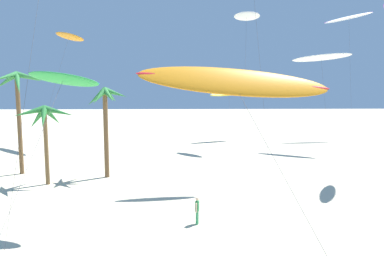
% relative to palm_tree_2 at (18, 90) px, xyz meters
% --- Properties ---
extents(palm_tree_2, '(5.21, 5.06, 9.77)m').
position_rel_palm_tree_2_xyz_m(palm_tree_2, '(0.00, 0.00, 0.00)').
color(palm_tree_2, brown).
rests_on(palm_tree_2, ground).
extents(palm_tree_3, '(4.53, 4.33, 6.76)m').
position_rel_palm_tree_2_xyz_m(palm_tree_3, '(3.89, -3.92, -2.57)').
color(palm_tree_3, brown).
rests_on(palm_tree_3, ground).
extents(palm_tree_4, '(3.92, 3.88, 8.29)m').
position_rel_palm_tree_2_xyz_m(palm_tree_4, '(8.46, -1.58, -1.44)').
color(palm_tree_4, brown).
rests_on(palm_tree_4, ground).
extents(flying_kite_1, '(7.96, 8.98, 9.28)m').
position_rel_palm_tree_2_xyz_m(flying_kite_1, '(17.40, -18.68, 0.28)').
color(flying_kite_1, orange).
rests_on(flying_kite_1, ground).
extents(flying_kite_2, '(8.86, 9.24, 21.24)m').
position_rel_palm_tree_2_xyz_m(flying_kite_2, '(42.89, 23.58, 11.79)').
color(flying_kite_2, white).
rests_on(flying_kite_2, ground).
extents(flying_kite_4, '(6.92, 8.92, 8.22)m').
position_rel_palm_tree_2_xyz_m(flying_kite_4, '(22.94, 21.16, -0.54)').
color(flying_kite_4, yellow).
rests_on(flying_kite_4, ground).
extents(flying_kite_5, '(6.96, 7.50, 16.96)m').
position_rel_palm_tree_2_xyz_m(flying_kite_5, '(-0.38, 16.55, 7.46)').
color(flying_kite_5, orange).
rests_on(flying_kite_5, ground).
extents(flying_kite_6, '(4.57, 10.49, 9.36)m').
position_rel_palm_tree_2_xyz_m(flying_kite_6, '(8.51, -12.66, 0.58)').
color(flying_kite_6, green).
rests_on(flying_kite_6, ground).
extents(flying_kite_7, '(6.93, 7.97, 12.92)m').
position_rel_palm_tree_2_xyz_m(flying_kite_7, '(33.50, 11.43, 4.17)').
color(flying_kite_7, white).
rests_on(flying_kite_7, ground).
extents(flying_kite_8, '(3.81, 11.75, 18.73)m').
position_rel_palm_tree_2_xyz_m(flying_kite_8, '(24.16, 13.97, 9.84)').
color(flying_kite_8, white).
rests_on(flying_kite_8, ground).
extents(person_near_left, '(0.28, 0.49, 1.67)m').
position_rel_palm_tree_2_xyz_m(person_near_left, '(16.22, -12.95, -7.14)').
color(person_near_left, '#338E56').
rests_on(person_near_left, ground).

